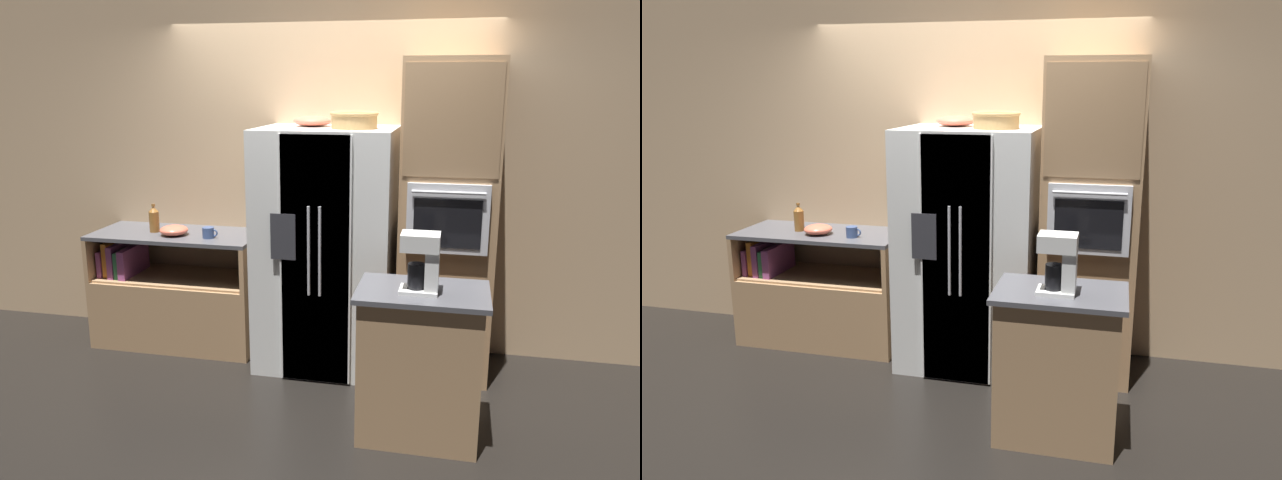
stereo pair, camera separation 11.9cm
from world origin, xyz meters
TOP-DOWN VIEW (x-y plane):
  - ground_plane at (0.00, 0.00)m, footprint 20.00×20.00m
  - wall_back at (0.00, 0.48)m, footprint 12.00×0.06m
  - counter_left at (-1.19, 0.15)m, footprint 1.31×0.60m
  - refrigerator at (0.06, 0.05)m, footprint 0.97×0.82m
  - wall_oven at (0.92, 0.12)m, footprint 0.65×0.71m
  - island_counter at (0.81, -0.83)m, footprint 0.75×0.53m
  - wicker_basket at (0.26, -0.00)m, footprint 0.33×0.33m
  - fruit_bowl at (-0.06, 0.16)m, footprint 0.28×0.28m
  - bottle_tall at (-1.35, 0.14)m, footprint 0.08×0.08m
  - mug at (-0.85, 0.04)m, footprint 0.12×0.09m
  - mixing_bowl at (-1.15, 0.07)m, footprint 0.22×0.22m
  - coffee_maker at (0.82, -0.89)m, footprint 0.21×0.16m

SIDE VIEW (x-z plane):
  - ground_plane at x=0.00m, z-range 0.00..0.00m
  - counter_left at x=-1.19m, z-range -0.12..0.80m
  - island_counter at x=0.81m, z-range 0.00..0.91m
  - refrigerator at x=0.06m, z-range 0.00..1.76m
  - mixing_bowl at x=-1.15m, z-range 0.91..0.99m
  - mug at x=-0.85m, z-range 0.91..1.00m
  - bottle_tall at x=-1.35m, z-range 0.91..1.13m
  - coffee_maker at x=0.82m, z-range 0.93..1.27m
  - wall_oven at x=0.92m, z-range 0.00..2.23m
  - wall_back at x=0.00m, z-range 0.00..2.80m
  - fruit_bowl at x=-0.06m, z-range 1.76..1.83m
  - wicker_basket at x=0.26m, z-range 1.76..1.87m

